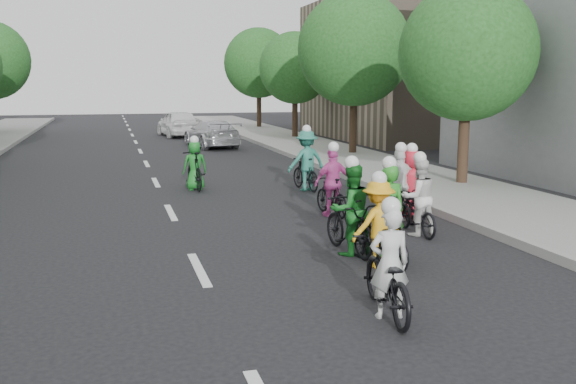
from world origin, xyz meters
name	(u,v)px	position (x,y,z in m)	size (l,w,h in m)	color
ground	(199,269)	(0.00, 0.00, 0.00)	(120.00, 120.00, 0.00)	black
sidewalk_right	(390,171)	(8.00, 10.00, 0.07)	(4.00, 80.00, 0.15)	gray
curb_right	(337,173)	(6.05, 10.00, 0.09)	(0.18, 80.00, 0.18)	#999993
bldg_se	(417,68)	(16.00, 24.00, 4.00)	(10.00, 14.00, 8.00)	gray
tree_r_0	(467,53)	(8.80, 6.60, 3.96)	(4.00, 4.00, 5.97)	black
tree_r_1	(354,49)	(8.80, 15.60, 4.52)	(4.80, 4.80, 6.93)	black
tree_r_2	(295,68)	(8.80, 24.60, 3.96)	(4.00, 4.00, 5.97)	black
tree_r_3	(259,63)	(8.80, 33.60, 4.52)	(4.80, 4.80, 6.93)	black
cyclist_0	(387,275)	(2.12, -2.81, 0.55)	(0.89, 1.95, 1.62)	black
cyclist_1	(350,217)	(2.78, 0.28, 0.68)	(0.88, 1.80, 1.80)	black
cyclist_2	(377,231)	(2.94, -0.57, 0.60)	(1.05, 1.88, 1.64)	black
cyclist_3	(332,189)	(3.62, 3.61, 0.64)	(0.98, 1.56, 1.75)	black
cyclist_4	(409,193)	(5.20, 2.80, 0.61)	(0.86, 1.66, 1.75)	black
cyclist_5	(386,220)	(3.37, 0.00, 0.65)	(0.69, 1.94, 1.81)	black
cyclist_6	(417,205)	(4.66, 1.35, 0.61)	(0.77, 1.64, 1.72)	black
cyclist_7	(306,165)	(4.12, 7.28, 0.75)	(1.23, 1.66, 1.91)	black
cyclist_8	(398,194)	(4.90, 2.75, 0.61)	(0.98, 1.89, 1.78)	black
cyclist_9	(195,168)	(1.02, 8.32, 0.62)	(0.73, 1.92, 1.59)	black
follow_car_lead	(212,134)	(3.51, 21.09, 0.66)	(1.86, 4.57, 1.33)	#BCBCC1
follow_car_trail	(178,123)	(2.62, 28.17, 0.79)	(1.86, 4.63, 1.58)	white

